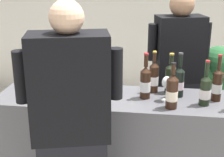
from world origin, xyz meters
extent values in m
cube|color=beige|center=(0.00, 2.60, 1.40)|extent=(8.00, 0.10, 2.80)
cube|color=#4C4C51|center=(0.00, 0.00, 0.48)|extent=(2.09, 0.54, 0.97)
cylinder|color=black|center=(-0.23, 0.00, 1.07)|extent=(0.08, 0.08, 0.20)
cone|color=black|center=(-0.23, 0.00, 1.18)|extent=(0.08, 0.08, 0.03)
cylinder|color=black|center=(-0.23, 0.00, 1.24)|extent=(0.03, 0.03, 0.09)
cylinder|color=#333338|center=(-0.23, 0.00, 1.29)|extent=(0.03, 0.03, 0.01)
cylinder|color=#EFE4CF|center=(-0.23, 0.00, 1.06)|extent=(0.08, 0.08, 0.06)
cylinder|color=black|center=(-0.25, 0.10, 1.08)|extent=(0.08, 0.08, 0.22)
cone|color=black|center=(-0.25, 0.10, 1.20)|extent=(0.08, 0.08, 0.03)
cylinder|color=black|center=(-0.25, 0.10, 1.26)|extent=(0.03, 0.03, 0.09)
cylinder|color=#B79333|center=(-0.25, 0.10, 1.31)|extent=(0.03, 0.03, 0.01)
cylinder|color=white|center=(-0.25, 0.10, 1.07)|extent=(0.08, 0.08, 0.07)
cylinder|color=black|center=(0.54, -0.06, 1.06)|extent=(0.08, 0.08, 0.19)
cone|color=black|center=(0.54, -0.06, 1.18)|extent=(0.08, 0.08, 0.04)
cylinder|color=black|center=(0.54, -0.06, 1.24)|extent=(0.03, 0.03, 0.10)
cylinder|color=maroon|center=(0.54, -0.06, 1.30)|extent=(0.03, 0.03, 0.01)
cylinder|color=silver|center=(0.54, -0.06, 1.05)|extent=(0.08, 0.08, 0.07)
cylinder|color=black|center=(0.64, 0.04, 1.08)|extent=(0.07, 0.07, 0.22)
cone|color=black|center=(0.64, 0.04, 1.20)|extent=(0.07, 0.07, 0.03)
cylinder|color=black|center=(0.64, 0.04, 1.26)|extent=(0.03, 0.03, 0.10)
cylinder|color=maroon|center=(0.64, 0.04, 1.32)|extent=(0.03, 0.03, 0.01)
cylinder|color=silver|center=(0.64, 0.04, 1.07)|extent=(0.07, 0.07, 0.07)
cylinder|color=black|center=(0.36, 0.08, 1.07)|extent=(0.08, 0.08, 0.20)
cone|color=black|center=(0.36, 0.08, 1.19)|extent=(0.08, 0.08, 0.04)
cylinder|color=black|center=(0.36, 0.08, 1.26)|extent=(0.03, 0.03, 0.10)
cylinder|color=#333338|center=(0.36, 0.08, 1.31)|extent=(0.04, 0.04, 0.01)
cylinder|color=silver|center=(0.36, 0.08, 1.06)|extent=(0.08, 0.08, 0.06)
cylinder|color=black|center=(0.17, 0.15, 1.07)|extent=(0.07, 0.07, 0.21)
cone|color=black|center=(0.17, 0.15, 1.20)|extent=(0.07, 0.07, 0.04)
cylinder|color=black|center=(0.17, 0.15, 1.25)|extent=(0.03, 0.03, 0.07)
cylinder|color=#B79333|center=(0.17, 0.15, 1.30)|extent=(0.03, 0.03, 0.01)
cylinder|color=silver|center=(0.17, 0.15, 1.06)|extent=(0.07, 0.07, 0.07)
cylinder|color=black|center=(-0.74, 0.05, 1.07)|extent=(0.08, 0.08, 0.21)
cone|color=black|center=(-0.74, 0.05, 1.19)|extent=(0.08, 0.08, 0.03)
cylinder|color=black|center=(-0.74, 0.05, 1.24)|extent=(0.03, 0.03, 0.08)
cylinder|color=black|center=(-0.74, 0.05, 1.29)|extent=(0.04, 0.04, 0.01)
cylinder|color=beige|center=(-0.74, 0.05, 1.06)|extent=(0.08, 0.08, 0.07)
cylinder|color=black|center=(0.30, 0.16, 1.07)|extent=(0.08, 0.08, 0.21)
cone|color=black|center=(0.30, 0.16, 1.19)|extent=(0.08, 0.08, 0.03)
cylinder|color=black|center=(0.30, 0.16, 1.24)|extent=(0.03, 0.03, 0.07)
cylinder|color=#B79333|center=(0.30, 0.16, 1.28)|extent=(0.04, 0.04, 0.01)
cylinder|color=black|center=(0.11, 0.01, 1.07)|extent=(0.08, 0.08, 0.21)
cone|color=black|center=(0.11, 0.01, 1.20)|extent=(0.08, 0.08, 0.04)
cylinder|color=black|center=(0.11, 0.01, 1.26)|extent=(0.03, 0.03, 0.09)
cylinder|color=maroon|center=(0.11, 0.01, 1.32)|extent=(0.04, 0.04, 0.01)
cylinder|color=silver|center=(0.11, 0.01, 1.06)|extent=(0.08, 0.08, 0.08)
cylinder|color=black|center=(0.30, -0.15, 1.07)|extent=(0.08, 0.08, 0.21)
cone|color=black|center=(0.30, -0.15, 1.20)|extent=(0.08, 0.08, 0.04)
cylinder|color=black|center=(0.30, -0.15, 1.25)|extent=(0.03, 0.03, 0.07)
cylinder|color=black|center=(0.30, -0.15, 1.30)|extent=(0.03, 0.03, 0.01)
cylinder|color=#F1E1C9|center=(0.30, -0.15, 1.06)|extent=(0.08, 0.08, 0.07)
cylinder|color=silver|center=(0.27, -0.02, 0.97)|extent=(0.07, 0.07, 0.00)
cylinder|color=silver|center=(0.27, -0.02, 1.02)|extent=(0.01, 0.01, 0.10)
ellipsoid|color=silver|center=(0.27, -0.02, 1.11)|extent=(0.07, 0.07, 0.09)
ellipsoid|color=maroon|center=(0.27, -0.02, 1.10)|extent=(0.06, 0.06, 0.03)
cylinder|color=silver|center=(-0.44, 0.01, 1.07)|extent=(0.18, 0.18, 0.21)
torus|color=silver|center=(-0.44, 0.01, 1.19)|extent=(0.19, 0.19, 0.01)
cube|color=black|center=(0.38, 0.59, 0.46)|extent=(0.43, 0.33, 0.92)
cube|color=black|center=(0.38, 0.59, 1.22)|extent=(0.47, 0.35, 0.60)
sphere|color=#8C664C|center=(0.38, 0.59, 1.62)|extent=(0.22, 0.22, 0.22)
cylinder|color=black|center=(0.62, 0.66, 1.29)|extent=(0.08, 0.08, 0.33)
cylinder|color=black|center=(0.14, 0.53, 1.29)|extent=(0.08, 0.08, 0.33)
cube|color=black|center=(-0.31, -0.62, 1.26)|extent=(0.50, 0.34, 0.63)
sphere|color=#D8AD8C|center=(-0.31, -0.62, 1.67)|extent=(0.19, 0.19, 0.19)
cylinder|color=black|center=(-0.57, -0.68, 1.34)|extent=(0.08, 0.08, 0.30)
cylinder|color=black|center=(-0.05, -0.55, 1.34)|extent=(0.08, 0.08, 0.30)
cylinder|color=brown|center=(0.73, 0.90, 0.13)|extent=(0.34, 0.34, 0.26)
sphere|color=#23562D|center=(0.75, 0.90, 0.79)|extent=(0.41, 0.41, 0.41)
sphere|color=#23562D|center=(0.78, 0.82, 1.04)|extent=(0.33, 0.33, 0.33)
sphere|color=#23562D|center=(0.73, 1.02, 0.73)|extent=(0.44, 0.44, 0.44)
sphere|color=#23562D|center=(0.62, 0.85, 0.95)|extent=(0.35, 0.35, 0.35)
cylinder|color=#4C3823|center=(0.73, 0.90, 0.56)|extent=(0.05, 0.05, 0.60)
camera|label=1|loc=(0.17, -2.31, 1.92)|focal=52.12mm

